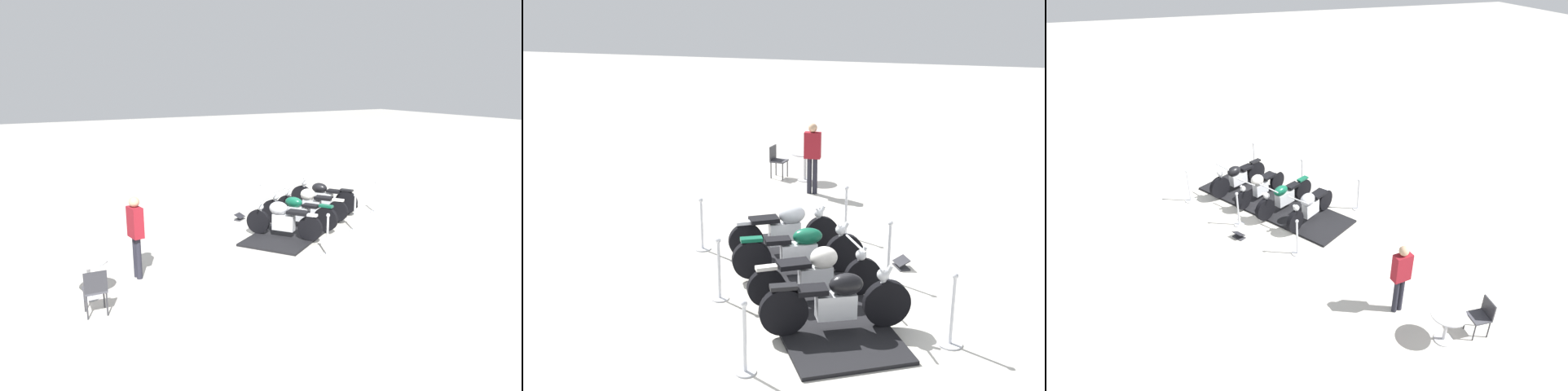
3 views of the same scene
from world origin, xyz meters
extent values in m
plane|color=beige|center=(0.00, 0.00, 0.00)|extent=(80.00, 80.00, 0.00)
cube|color=black|center=(0.00, 0.00, 0.03)|extent=(5.27, 4.24, 0.06)
cylinder|color=black|center=(0.89, 1.50, 0.41)|extent=(0.46, 0.68, 0.70)
cylinder|color=black|center=(1.64, 0.17, 0.41)|extent=(0.46, 0.68, 0.70)
cube|color=silver|center=(1.27, 0.84, 0.44)|extent=(0.49, 0.62, 0.37)
ellipsoid|color=black|center=(1.20, 0.96, 0.76)|extent=(0.52, 0.59, 0.32)
cube|color=black|center=(1.44, 0.53, 0.71)|extent=(0.47, 0.52, 0.08)
cube|color=black|center=(1.64, 0.17, 0.79)|extent=(0.33, 0.42, 0.06)
cylinder|color=silver|center=(0.94, 1.43, 0.71)|extent=(0.22, 0.32, 0.60)
cylinder|color=silver|center=(0.98, 1.35, 1.07)|extent=(0.56, 0.34, 0.04)
sphere|color=silver|center=(0.93, 1.44, 0.87)|extent=(0.18, 0.18, 0.18)
cylinder|color=black|center=(-0.04, 0.94, 0.36)|extent=(0.44, 0.56, 0.61)
cylinder|color=black|center=(0.88, -0.38, 0.36)|extent=(0.44, 0.56, 0.61)
cube|color=silver|center=(0.42, 0.28, 0.42)|extent=(0.47, 0.55, 0.39)
ellipsoid|color=silver|center=(0.35, 0.39, 0.76)|extent=(0.54, 0.56, 0.35)
cube|color=black|center=(0.63, -0.02, 0.71)|extent=(0.55, 0.59, 0.08)
cube|color=silver|center=(0.88, -0.38, 0.70)|extent=(0.30, 0.35, 0.06)
cylinder|color=silver|center=(0.00, 0.88, 0.62)|extent=(0.21, 0.26, 0.52)
cylinder|color=silver|center=(0.04, 0.82, 0.94)|extent=(0.67, 0.49, 0.04)
sphere|color=silver|center=(-0.02, 0.91, 0.74)|extent=(0.18, 0.18, 0.18)
cylinder|color=black|center=(-0.84, 0.43, 0.40)|extent=(0.46, 0.65, 0.68)
cylinder|color=black|center=(-0.01, -0.99, 0.40)|extent=(0.46, 0.65, 0.68)
cube|color=silver|center=(-0.42, -0.28, 0.44)|extent=(0.52, 0.66, 0.39)
ellipsoid|color=#0F5138|center=(-0.50, -0.14, 0.75)|extent=(0.51, 0.59, 0.29)
cube|color=black|center=(-0.24, -0.60, 0.71)|extent=(0.44, 0.50, 0.08)
cube|color=#0F5138|center=(-0.01, -0.99, 0.77)|extent=(0.33, 0.40, 0.06)
cylinder|color=silver|center=(-0.79, 0.35, 0.69)|extent=(0.23, 0.32, 0.57)
cylinder|color=silver|center=(-0.74, 0.27, 1.03)|extent=(0.67, 0.41, 0.04)
sphere|color=silver|center=(-0.79, 0.36, 0.83)|extent=(0.18, 0.18, 0.18)
cylinder|color=black|center=(-1.69, -0.23, 0.38)|extent=(0.47, 0.60, 0.65)
cylinder|color=black|center=(-0.84, -1.44, 0.38)|extent=(0.47, 0.60, 0.65)
cube|color=silver|center=(-1.27, -0.84, 0.45)|extent=(0.51, 0.60, 0.43)
ellipsoid|color=#B7BAC1|center=(-1.35, -0.72, 0.82)|extent=(0.58, 0.62, 0.36)
cube|color=black|center=(-1.04, -1.16, 0.76)|extent=(0.57, 0.62, 0.08)
cube|color=#B7BAC1|center=(-0.84, -1.44, 0.74)|extent=(0.32, 0.37, 0.06)
cylinder|color=silver|center=(-1.65, -0.30, 0.66)|extent=(0.23, 0.29, 0.55)
cylinder|color=silver|center=(-1.60, -0.37, 1.00)|extent=(0.57, 0.42, 0.04)
sphere|color=silver|center=(-1.66, -0.29, 0.80)|extent=(0.18, 0.18, 0.18)
cylinder|color=silver|center=(1.05, 2.45, 0.01)|extent=(0.35, 0.35, 0.03)
cylinder|color=silver|center=(1.05, 2.45, 0.52)|extent=(0.05, 0.05, 0.99)
sphere|color=silver|center=(1.05, 2.45, 1.05)|extent=(0.09, 0.09, 0.09)
cylinder|color=silver|center=(-2.66, 0.00, 0.01)|extent=(0.30, 0.30, 0.03)
cylinder|color=silver|center=(-2.66, 0.00, 0.51)|extent=(0.05, 0.05, 0.97)
sphere|color=silver|center=(-2.66, 0.00, 1.04)|extent=(0.09, 0.09, 0.09)
cylinder|color=silver|center=(-1.05, -2.45, 0.01)|extent=(0.31, 0.31, 0.03)
cylinder|color=silver|center=(-1.05, -2.45, 0.50)|extent=(0.05, 0.05, 0.94)
sphere|color=silver|center=(-1.05, -2.45, 1.00)|extent=(0.09, 0.09, 0.09)
cylinder|color=silver|center=(0.81, -1.22, 0.01)|extent=(0.30, 0.30, 0.03)
cylinder|color=silver|center=(0.81, -1.22, 0.50)|extent=(0.05, 0.05, 0.96)
sphere|color=silver|center=(0.81, -1.22, 1.02)|extent=(0.09, 0.09, 0.09)
cylinder|color=silver|center=(2.66, 0.00, 0.01)|extent=(0.29, 0.29, 0.03)
cylinder|color=silver|center=(2.66, 0.00, 0.49)|extent=(0.05, 0.05, 0.93)
sphere|color=silver|center=(2.66, 0.00, 0.99)|extent=(0.09, 0.09, 0.09)
cylinder|color=silver|center=(-0.81, 1.22, 0.01)|extent=(0.30, 0.30, 0.03)
cylinder|color=silver|center=(-0.81, 1.22, 0.52)|extent=(0.05, 0.05, 0.99)
sphere|color=silver|center=(-0.81, 1.22, 1.05)|extent=(0.09, 0.09, 0.09)
cube|color=#333338|center=(-1.44, 1.35, 0.01)|extent=(0.41, 0.37, 0.02)
cube|color=black|center=(-1.44, 1.35, 0.13)|extent=(0.39, 0.36, 0.11)
cylinder|color=#B7B7BC|center=(-6.45, -2.07, 0.01)|extent=(0.40, 0.40, 0.02)
cylinder|color=#B7B7BC|center=(-6.45, -2.07, 0.37)|extent=(0.07, 0.07, 0.69)
cylinder|color=#B7B7BC|center=(-6.45, -2.07, 0.73)|extent=(0.73, 0.73, 0.03)
cylinder|color=#2D2D33|center=(-6.66, -2.64, 0.22)|extent=(0.03, 0.03, 0.45)
cylinder|color=#2D2D33|center=(-6.32, -2.66, 0.22)|extent=(0.03, 0.03, 0.45)
cylinder|color=#2D2D33|center=(-6.68, -2.98, 0.22)|extent=(0.03, 0.03, 0.45)
cylinder|color=#2D2D33|center=(-6.34, -3.00, 0.22)|extent=(0.03, 0.03, 0.45)
cube|color=#3F3F47|center=(-6.50, -2.82, 0.47)|extent=(0.42, 0.42, 0.04)
cube|color=#2D2D33|center=(-6.51, -3.00, 0.68)|extent=(0.40, 0.05, 0.38)
cylinder|color=#23232D|center=(-5.37, -1.47, 0.45)|extent=(0.12, 0.12, 0.90)
cylinder|color=#23232D|center=(-5.35, -1.61, 0.45)|extent=(0.12, 0.12, 0.90)
cube|color=maroon|center=(-5.36, -1.54, 1.23)|extent=(0.27, 0.43, 0.65)
sphere|color=tan|center=(-5.36, -1.54, 1.66)|extent=(0.22, 0.22, 0.22)
camera|label=1|loc=(-8.01, -11.49, 4.16)|focal=34.42mm
camera|label=2|loc=(9.42, 2.91, 4.67)|focal=44.33mm
camera|label=3|loc=(-11.95, 2.73, 7.39)|focal=31.09mm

